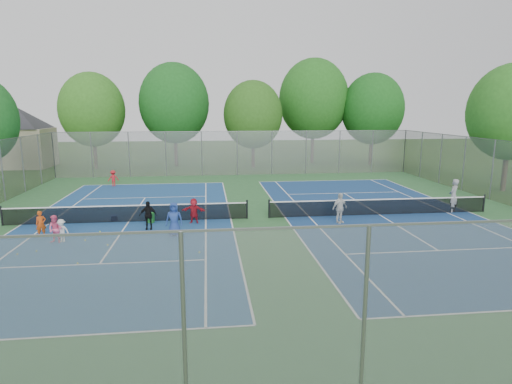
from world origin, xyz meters
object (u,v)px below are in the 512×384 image
ball_crate (114,218)px  ball_hopper (151,218)px  net_right (380,207)px  instructor (453,196)px  net_left (128,214)px

ball_crate → ball_hopper: ball_hopper is taller
net_right → ball_crate: 14.85m
net_right → instructor: instructor is taller
ball_crate → net_left: bearing=-27.7°
net_right → instructor: bearing=1.7°
instructor → net_left: bearing=-37.9°
net_left → ball_hopper: (1.22, -0.31, -0.17)m
ball_crate → net_right: bearing=-1.7°
instructor → net_right: bearing=-36.6°
net_left → instructor: 18.53m
net_left → ball_hopper: size_ratio=22.59×
net_right → ball_crate: size_ratio=38.88×
ball_crate → ball_hopper: size_ratio=0.58×
ball_crate → instructor: bearing=-0.9°
ball_crate → instructor: 19.38m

